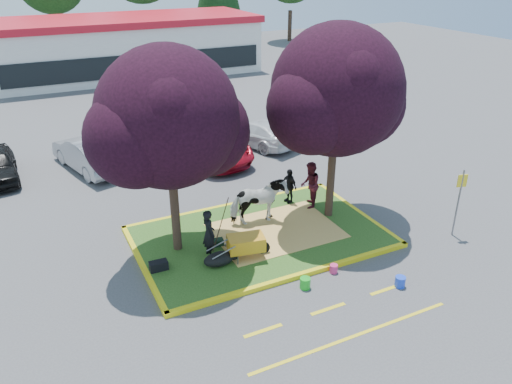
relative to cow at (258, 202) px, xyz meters
name	(u,v)px	position (x,y,z in m)	size (l,w,h in m)	color
ground	(260,238)	(-0.30, -0.76, -0.98)	(90.00, 90.00, 0.00)	#424244
median_island	(260,236)	(-0.30, -0.76, -0.90)	(8.00, 5.00, 0.15)	#224816
curb_near	(298,276)	(-0.30, -3.34, -0.90)	(8.30, 0.16, 0.15)	yellow
curb_far	(230,205)	(-0.30, 1.82, -0.90)	(8.30, 0.16, 0.15)	yellow
curb_left	(142,266)	(-4.38, -0.76, -0.90)	(0.16, 5.30, 0.15)	yellow
curb_right	(358,212)	(3.78, -0.76, -0.90)	(0.16, 5.30, 0.15)	yellow
straw_bedding	(276,230)	(0.30, -0.76, -0.82)	(4.20, 3.00, 0.01)	#ECB861
tree_purple_left	(169,124)	(-3.08, -0.38, 3.38)	(5.06, 4.20, 6.51)	black
tree_purple_right	(338,97)	(2.62, -0.58, 3.58)	(5.30, 4.40, 6.82)	black
fire_lane_stripe_a	(263,331)	(-2.30, -4.96, -0.98)	(1.10, 0.12, 0.01)	yellow
fire_lane_stripe_b	(328,309)	(-0.30, -4.96, -0.98)	(1.10, 0.12, 0.01)	yellow
fire_lane_stripe_c	(386,290)	(1.70, -4.96, -0.98)	(1.10, 0.12, 0.01)	yellow
fire_lane_long	(354,336)	(-0.30, -6.16, -0.98)	(6.00, 0.10, 0.01)	yellow
retail_building	(127,45)	(1.70, 27.23, 1.27)	(20.40, 8.40, 4.40)	silver
cow	(258,202)	(0.00, 0.00, 0.00)	(0.90, 1.97, 1.66)	white
calf	(219,259)	(-2.26, -1.86, -0.62)	(0.99, 0.56, 0.43)	black
handler	(209,233)	(-2.32, -1.21, -0.03)	(0.58, 0.38, 1.60)	black
visitor_a	(310,185)	(2.30, 0.32, 0.06)	(0.86, 0.67, 1.78)	#4E1621
visitor_b	(289,185)	(1.81, 1.02, -0.15)	(0.79, 0.33, 1.35)	black
wheelbarrow	(246,243)	(-1.33, -1.85, -0.30)	(2.03, 0.88, 0.77)	black
gear_bag_dark	(159,266)	(-4.00, -1.29, -0.69)	(0.55, 0.30, 0.28)	black
gear_bag_green	(217,243)	(-1.90, -0.78, -0.72)	(0.42, 0.26, 0.22)	black
sign_post	(459,196)	(5.80, -3.46, 0.53)	(0.34, 0.12, 2.45)	slate
bucket_green	(305,283)	(-0.38, -3.85, -0.81)	(0.31, 0.31, 0.34)	green
bucket_pink	(334,269)	(0.81, -3.56, -0.85)	(0.25, 0.25, 0.27)	#CF2E6C
bucket_blue	(400,282)	(2.16, -5.00, -0.82)	(0.30, 0.30, 0.33)	blue
car_silver	(88,153)	(-4.51, 8.10, -0.22)	(1.61, 4.61, 1.52)	#919298
car_red	(207,143)	(0.72, 6.95, -0.22)	(2.53, 5.49, 1.53)	maroon
car_white	(257,133)	(3.67, 7.64, -0.34)	(1.80, 4.42, 1.28)	silver
car_grey	(328,126)	(7.58, 7.08, -0.35)	(1.32, 3.80, 1.25)	#4F5055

